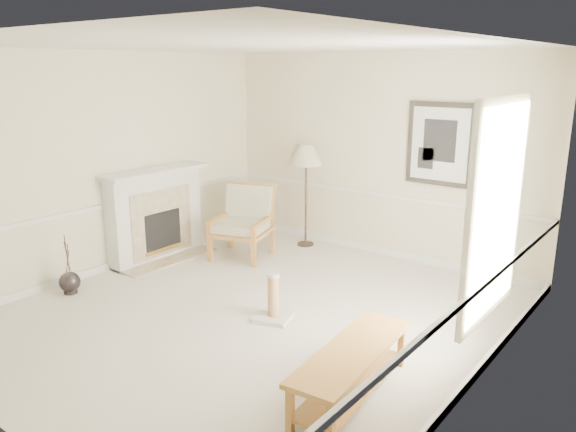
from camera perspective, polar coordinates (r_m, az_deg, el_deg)
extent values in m
plane|color=silver|center=(6.43, -3.65, -9.83)|extent=(5.50, 5.50, 0.00)
cube|color=beige|center=(8.20, 9.03, 6.05)|extent=(5.00, 0.04, 2.90)
cube|color=beige|center=(7.83, -17.76, 5.11)|extent=(0.04, 5.50, 2.90)
cube|color=beige|center=(4.74, 19.38, -1.12)|extent=(0.04, 5.50, 2.90)
cube|color=white|center=(5.85, -4.13, 16.94)|extent=(5.00, 5.50, 0.04)
cube|color=white|center=(8.51, 8.58, -3.32)|extent=(4.95, 0.04, 0.10)
cube|color=white|center=(8.28, 8.81, 2.27)|extent=(4.95, 0.04, 0.05)
cube|color=white|center=(5.11, 20.46, 0.49)|extent=(0.03, 1.20, 1.80)
cube|color=white|center=(5.12, 20.35, 0.51)|extent=(0.05, 1.34, 1.94)
cube|color=black|center=(7.73, 15.21, 7.05)|extent=(0.92, 0.04, 1.10)
cube|color=white|center=(7.71, 15.14, 7.03)|extent=(0.78, 0.01, 0.96)
cube|color=black|center=(7.70, 15.15, 7.40)|extent=(0.45, 0.01, 0.55)
cube|color=white|center=(8.24, -13.34, 0.00)|extent=(0.28, 1.50, 1.25)
cube|color=white|center=(8.06, -13.40, 4.45)|extent=(0.46, 1.64, 0.06)
cube|color=#C6B28E|center=(8.15, -12.67, -0.67)|extent=(0.02, 1.05, 0.95)
cube|color=black|center=(8.18, -12.57, -1.55)|extent=(0.02, 0.62, 0.58)
cube|color=gold|center=(8.25, -12.45, -3.29)|extent=(0.01, 0.66, 0.05)
cube|color=#C6B28E|center=(8.30, -12.39, -4.24)|extent=(0.60, 1.50, 0.03)
sphere|color=black|center=(7.40, -21.29, -6.26)|extent=(0.26, 0.26, 0.26)
cylinder|color=black|center=(7.44, -21.21, -7.05)|extent=(0.16, 0.16, 0.07)
cylinder|color=black|center=(7.29, -21.54, -3.82)|extent=(0.08, 0.09, 0.40)
cylinder|color=black|center=(7.30, -21.51, -4.06)|extent=(0.09, 0.11, 0.33)
cylinder|color=black|center=(7.28, -21.56, -3.58)|extent=(0.04, 0.05, 0.47)
cube|color=olive|center=(8.05, -7.94, -3.18)|extent=(0.08, 0.08, 0.42)
cube|color=olive|center=(8.63, -5.85, -1.88)|extent=(0.08, 0.08, 0.42)
cube|color=olive|center=(7.77, -3.50, -3.74)|extent=(0.08, 0.08, 0.42)
cube|color=olive|center=(8.36, -1.66, -2.34)|extent=(0.08, 0.08, 0.42)
cube|color=olive|center=(8.14, -4.76, -1.59)|extent=(0.96, 0.96, 0.05)
cube|color=olive|center=(8.36, -3.81, 1.28)|extent=(0.78, 0.40, 0.60)
cube|color=olive|center=(8.24, -6.93, -0.11)|extent=(0.30, 0.75, 0.05)
cube|color=olive|center=(7.96, -2.58, -0.55)|extent=(0.30, 0.75, 0.05)
cube|color=white|center=(8.12, -4.78, -0.92)|extent=(0.88, 0.88, 0.13)
cube|color=white|center=(8.30, -4.00, 1.32)|extent=(0.73, 0.42, 0.54)
cylinder|color=black|center=(8.76, 1.79, -2.86)|extent=(0.26, 0.26, 0.03)
cylinder|color=black|center=(8.57, 1.83, 1.72)|extent=(0.03, 0.03, 1.42)
cone|color=beige|center=(8.44, 1.87, 6.25)|extent=(0.65, 0.65, 0.31)
cube|color=olive|center=(4.80, 6.52, -13.54)|extent=(0.60, 1.55, 0.04)
cube|color=olive|center=(4.95, 6.42, -16.63)|extent=(0.53, 1.44, 0.03)
cube|color=olive|center=(4.46, 0.20, -19.12)|extent=(0.06, 0.06, 0.39)
cube|color=olive|center=(4.32, 4.37, -20.44)|extent=(0.06, 0.06, 0.39)
cube|color=olive|center=(5.52, 8.00, -12.10)|extent=(0.06, 0.06, 0.39)
cube|color=olive|center=(5.41, 11.43, -12.87)|extent=(0.06, 0.06, 0.39)
cube|color=silver|center=(6.28, -1.49, -10.22)|extent=(0.47, 0.47, 0.05)
cylinder|color=tan|center=(6.18, -1.51, -8.13)|extent=(0.12, 0.12, 0.45)
cylinder|color=silver|center=(6.08, -1.53, -6.02)|extent=(0.14, 0.14, 0.04)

